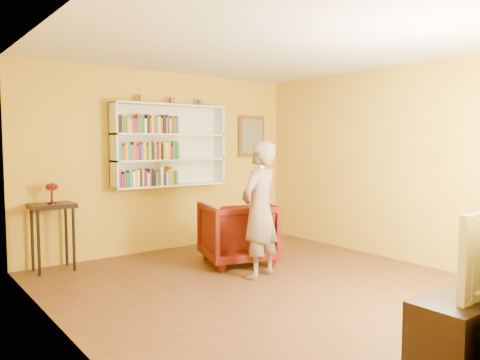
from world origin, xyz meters
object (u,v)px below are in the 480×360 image
at_px(ruby_lustre, 51,189).
at_px(person, 260,210).
at_px(armchair, 237,232).
at_px(bookshelf, 168,146).
at_px(console_table, 52,215).

height_order(ruby_lustre, person, person).
distance_m(ruby_lustre, armchair, 2.47).
height_order(bookshelf, ruby_lustre, bookshelf).
bearing_deg(armchair, ruby_lustre, -10.31).
height_order(armchair, person, person).
distance_m(console_table, armchair, 2.40).
xyz_separation_m(bookshelf, person, (0.17, -1.97, -0.77)).
bearing_deg(armchair, bookshelf, -56.99).
relative_size(bookshelf, console_table, 2.07).
xyz_separation_m(console_table, ruby_lustre, (-0.00, 0.00, 0.34)).
distance_m(console_table, ruby_lustre, 0.34).
bearing_deg(ruby_lustre, armchair, -27.48).
distance_m(bookshelf, console_table, 1.97).
height_order(bookshelf, armchair, bookshelf).
relative_size(bookshelf, armchair, 1.95).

